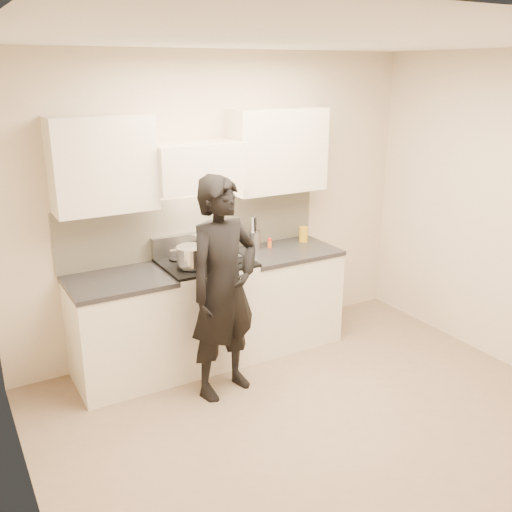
# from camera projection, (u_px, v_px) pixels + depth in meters

# --- Properties ---
(ground_plane) EXTENTS (4.00, 4.00, 0.00)m
(ground_plane) POSITION_uv_depth(u_px,v_px,m) (327.00, 428.00, 4.22)
(ground_plane) COLOR #897158
(room_shell) EXTENTS (4.04, 3.54, 2.70)m
(room_shell) POSITION_uv_depth(u_px,v_px,m) (297.00, 209.00, 4.00)
(room_shell) COLOR beige
(room_shell) RESTS_ON ground
(stove) EXTENTS (0.76, 0.65, 0.96)m
(stove) POSITION_uv_depth(u_px,v_px,m) (207.00, 310.00, 5.11)
(stove) COLOR silver
(stove) RESTS_ON ground
(counter_right) EXTENTS (0.92, 0.67, 0.92)m
(counter_right) POSITION_uv_depth(u_px,v_px,m) (285.00, 294.00, 5.50)
(counter_right) COLOR silver
(counter_right) RESTS_ON ground
(counter_left) EXTENTS (0.82, 0.67, 0.92)m
(counter_left) POSITION_uv_depth(u_px,v_px,m) (122.00, 331.00, 4.75)
(counter_left) COLOR silver
(counter_left) RESTS_ON ground
(wok) EXTENTS (0.38, 0.47, 0.31)m
(wok) POSITION_uv_depth(u_px,v_px,m) (217.00, 241.00, 5.13)
(wok) COLOR silver
(wok) RESTS_ON stove
(stock_pot) EXTENTS (0.35, 0.32, 0.17)m
(stock_pot) POSITION_uv_depth(u_px,v_px,m) (192.00, 256.00, 4.76)
(stock_pot) COLOR silver
(stock_pot) RESTS_ON stove
(utensil_crock) EXTENTS (0.12, 0.12, 0.31)m
(utensil_crock) POSITION_uv_depth(u_px,v_px,m) (254.00, 239.00, 5.36)
(utensil_crock) COLOR #A6A6A6
(utensil_crock) RESTS_ON counter_right
(spice_jar) EXTENTS (0.04, 0.04, 0.09)m
(spice_jar) POSITION_uv_depth(u_px,v_px,m) (270.00, 243.00, 5.40)
(spice_jar) COLOR #DD5C24
(spice_jar) RESTS_ON counter_right
(oil_glass) EXTENTS (0.09, 0.09, 0.15)m
(oil_glass) POSITION_uv_depth(u_px,v_px,m) (304.00, 234.00, 5.58)
(oil_glass) COLOR gold
(oil_glass) RESTS_ON counter_right
(person) EXTENTS (0.74, 0.58, 1.79)m
(person) POSITION_uv_depth(u_px,v_px,m) (224.00, 289.00, 4.46)
(person) COLOR black
(person) RESTS_ON ground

